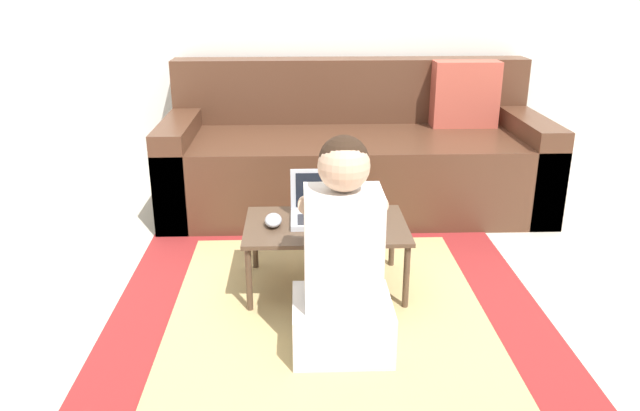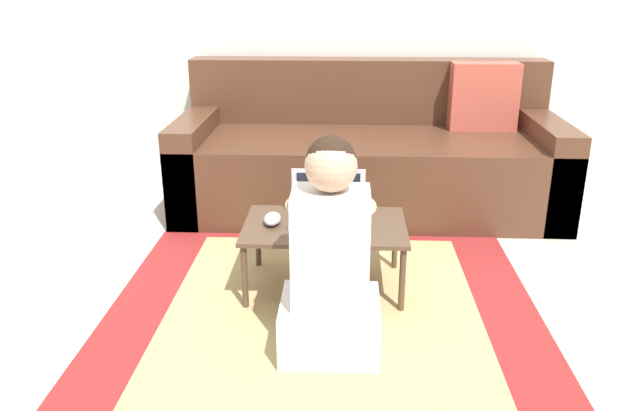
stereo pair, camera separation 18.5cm
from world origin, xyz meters
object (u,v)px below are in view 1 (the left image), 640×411
laptop (328,213)px  laptop_desk (326,230)px  couch (356,156)px  computer_mouse (273,220)px  person_seated (342,264)px

laptop → laptop_desk: bearing=-106.0°
couch → computer_mouse: 1.11m
couch → computer_mouse: (-0.42, -1.03, 0.03)m
laptop → computer_mouse: laptop is taller
couch → computer_mouse: bearing=-112.1°
couch → person_seated: 1.48m
laptop → person_seated: bearing=-87.3°
laptop → person_seated: (0.02, -0.48, 0.00)m
laptop → computer_mouse: bearing=-169.0°
laptop_desk → person_seated: (0.03, -0.44, 0.06)m
laptop → person_seated: person_seated is taller
couch → laptop_desk: bearing=-101.7°
couch → laptop: couch is taller
laptop_desk → computer_mouse: size_ratio=5.52×
computer_mouse → person_seated: (0.24, -0.44, 0.02)m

